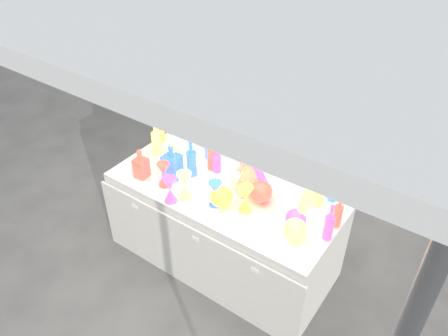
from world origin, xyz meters
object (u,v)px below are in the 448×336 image
Objects in this scene: display_table at (223,225)px; decanter_0 at (173,159)px; hourglass_0 at (164,174)px; globe_0 at (221,197)px; bottle_0 at (159,126)px; lampshade_0 at (248,174)px; cardboard_box_closed at (331,152)px.

decanter_0 reaches higher than display_table.
globe_0 is (0.49, 0.06, -0.03)m from hourglass_0.
bottle_0 reaches higher than globe_0.
display_table is 0.68m from decanter_0.
hourglass_0 reaches higher than display_table.
globe_0 is (0.94, -0.38, -0.08)m from bottle_0.
decanter_0 is at bearing -35.67° from bottle_0.
decanter_0 is (-0.45, -0.05, 0.51)m from display_table.
lampshade_0 is at bearing 76.09° from globe_0.
hourglass_0 is at bearing -154.43° from lampshade_0.
bottle_0 is 1.79× the size of globe_0.
display_table is 10.88× the size of globe_0.
globe_0 is at bearing -5.05° from decanter_0.
display_table is at bearing 120.60° from globe_0.
display_table is 3.39× the size of cardboard_box_closed.
decanter_0 is at bearing 104.54° from hourglass_0.
decanter_0 is 0.55m from globe_0.
bottle_0 is at bearing 149.24° from decanter_0.
decanter_0 is at bearing -133.28° from cardboard_box_closed.
lampshade_0 reaches higher than decanter_0.
cardboard_box_closed is at bearing 73.27° from hourglass_0.
lampshade_0 reaches higher than display_table.
bottle_0 is 1.52× the size of hourglass_0.
display_table is 6.42× the size of lampshade_0.
lampshade_0 reaches higher than cardboard_box_closed.
globe_0 is at bearing -59.40° from display_table.
bottle_0 is 0.63m from hourglass_0.
cardboard_box_closed is 1.79× the size of bottle_0.
display_table is 0.66m from hourglass_0.
lampshade_0 is at bearing -115.27° from cardboard_box_closed.
decanter_0 is 1.39× the size of hourglass_0.
bottle_0 is 1.01m from lampshade_0.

